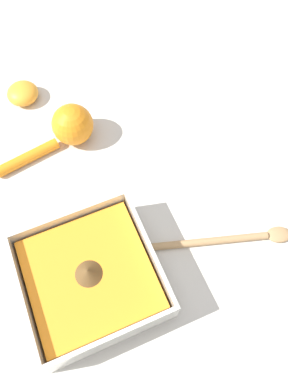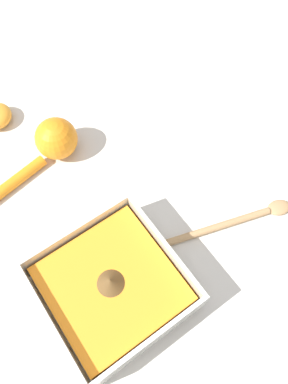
# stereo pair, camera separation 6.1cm
# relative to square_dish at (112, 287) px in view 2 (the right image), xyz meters

# --- Properties ---
(ground_plane) EXTENTS (4.00, 4.00, 0.00)m
(ground_plane) POSITION_rel_square_dish_xyz_m (-0.01, -0.04, -0.03)
(ground_plane) COLOR beige
(square_dish) EXTENTS (0.19, 0.19, 0.07)m
(square_dish) POSITION_rel_square_dish_xyz_m (0.00, 0.00, 0.00)
(square_dish) COLOR silver
(square_dish) RESTS_ON ground_plane
(lemon_squeezer) EXTENTS (0.08, 0.19, 0.08)m
(lemon_squeezer) POSITION_rel_square_dish_xyz_m (-0.27, 0.05, 0.01)
(lemon_squeezer) COLOR orange
(lemon_squeezer) RESTS_ON ground_plane
(wooden_spoon) EXTENTS (0.09, 0.23, 0.01)m
(wooden_spoon) POSITION_rel_square_dish_xyz_m (0.02, 0.23, -0.02)
(wooden_spoon) COLOR tan
(wooden_spoon) RESTS_ON ground_plane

